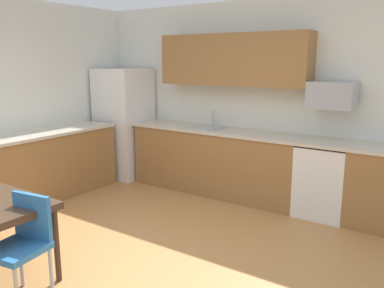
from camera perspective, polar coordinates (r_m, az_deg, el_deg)
ground_plane at (r=3.98m, az=-8.50°, el=-16.80°), size 12.00×12.00×0.00m
wall_back at (r=5.74m, az=9.37°, el=6.25°), size 5.80×0.10×2.70m
cabinet_run_back at (r=5.81m, az=3.28°, el=-2.55°), size 2.53×0.60×0.90m
cabinet_run_left at (r=5.95m, az=-19.82°, el=-2.93°), size 0.60×2.00×0.90m
countertop_back at (r=5.49m, az=7.67°, el=1.51°), size 4.80×0.64×0.04m
countertop_left at (r=5.85m, az=-20.15°, el=1.52°), size 0.64×2.00×0.04m
upper_cabinets_back at (r=5.65m, az=5.78°, el=11.85°), size 2.20×0.34×0.70m
refrigerator at (r=6.68m, az=-9.62°, el=2.97°), size 0.76×0.70×1.76m
oven_range at (r=5.22m, az=18.24°, el=-4.81°), size 0.60×0.60×0.91m
microwave at (r=5.12m, az=19.31°, el=6.57°), size 0.54×0.36×0.32m
sink_basin at (r=5.80m, az=2.06°, el=1.77°), size 0.48×0.40×0.14m
sink_faucet at (r=5.92m, az=3.00°, el=3.55°), size 0.02×0.02×0.24m
chair_near_table at (r=3.53m, az=-22.91°, el=-12.41°), size 0.46×0.46×0.85m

